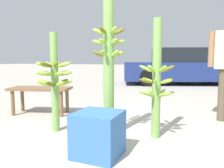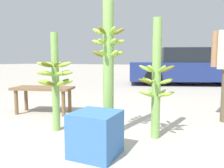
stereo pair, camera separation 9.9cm
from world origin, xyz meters
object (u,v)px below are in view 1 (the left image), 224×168
object	(u,v)px
banana_stalk_left	(55,78)
banana_stalk_right	(157,80)
banana_stalk_center	(109,63)
parked_car	(182,67)
market_bench	(40,92)
produce_crate	(98,134)

from	to	relation	value
banana_stalk_left	banana_stalk_right	world-z (taller)	banana_stalk_right
banana_stalk_left	banana_stalk_right	distance (m)	1.27
banana_stalk_left	banana_stalk_center	size ratio (longest dim) A/B	0.75
banana_stalk_center	parked_car	xyz separation A→B (m)	(0.41, 6.40, -0.23)
banana_stalk_right	parked_car	bearing A→B (deg)	91.21
banana_stalk_left	market_bench	xyz separation A→B (m)	(-0.79, 0.67, -0.31)
banana_stalk_center	banana_stalk_left	bearing A→B (deg)	-172.75
banana_stalk_left	market_bench	bearing A→B (deg)	139.90
parked_car	banana_stalk_right	bearing A→B (deg)	161.99
banana_stalk_right	parked_car	size ratio (longest dim) A/B	0.30
produce_crate	market_bench	bearing A→B (deg)	145.19
market_bench	banana_stalk_right	bearing A→B (deg)	-27.58
banana_stalk_center	parked_car	world-z (taller)	banana_stalk_center
market_bench	parked_car	world-z (taller)	parked_car
banana_stalk_right	parked_car	distance (m)	6.24
banana_stalk_left	parked_car	bearing A→B (deg)	80.24
banana_stalk_left	produce_crate	distance (m)	1.06
banana_stalk_right	parked_car	world-z (taller)	banana_stalk_right
market_bench	produce_crate	size ratio (longest dim) A/B	2.57
banana_stalk_right	market_bench	distance (m)	2.11
banana_stalk_center	banana_stalk_right	distance (m)	0.59
banana_stalk_center	banana_stalk_right	bearing A→B (deg)	16.42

